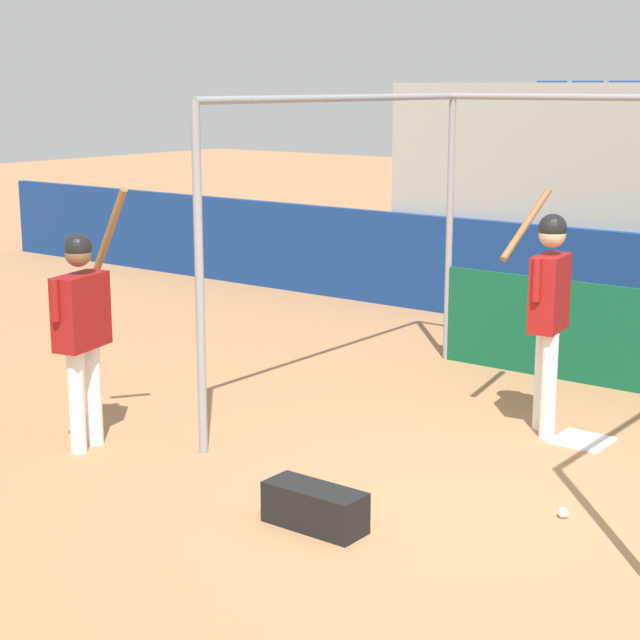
{
  "coord_description": "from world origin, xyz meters",
  "views": [
    {
      "loc": [
        3.39,
        -5.98,
        2.87
      ],
      "look_at": [
        -1.7,
        0.67,
        1.01
      ],
      "focal_mm": 60.0,
      "sensor_mm": 36.0,
      "label": 1
    }
  ],
  "objects_px": {
    "player_waiting": "(82,320)",
    "equipment_bag": "(315,507)",
    "player_batter": "(548,301)",
    "baseball": "(563,513)"
  },
  "relations": [
    {
      "from": "player_batter",
      "to": "equipment_bag",
      "type": "height_order",
      "value": "player_batter"
    },
    {
      "from": "equipment_bag",
      "to": "baseball",
      "type": "xyz_separation_m",
      "value": [
        1.24,
        1.14,
        -0.1
      ]
    },
    {
      "from": "player_waiting",
      "to": "baseball",
      "type": "distance_m",
      "value": 3.93
    },
    {
      "from": "player_batter",
      "to": "baseball",
      "type": "relative_size",
      "value": 26.94
    },
    {
      "from": "player_waiting",
      "to": "equipment_bag",
      "type": "distance_m",
      "value": 2.6
    },
    {
      "from": "equipment_bag",
      "to": "baseball",
      "type": "distance_m",
      "value": 1.69
    },
    {
      "from": "player_waiting",
      "to": "equipment_bag",
      "type": "bearing_deg",
      "value": -106.94
    },
    {
      "from": "player_waiting",
      "to": "equipment_bag",
      "type": "height_order",
      "value": "player_waiting"
    },
    {
      "from": "player_batter",
      "to": "equipment_bag",
      "type": "distance_m",
      "value": 2.91
    },
    {
      "from": "player_batter",
      "to": "baseball",
      "type": "xyz_separation_m",
      "value": [
        0.92,
        -1.57,
        -1.09
      ]
    }
  ]
}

